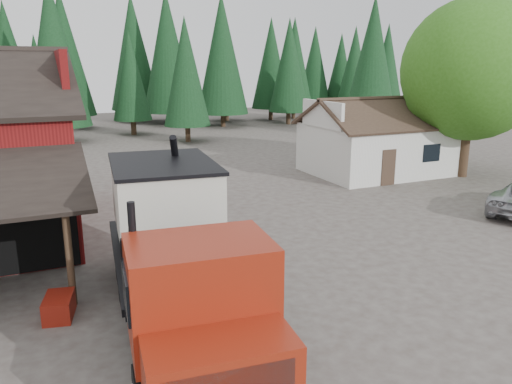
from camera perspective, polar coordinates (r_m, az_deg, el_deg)
name	(u,v)px	position (r m, az deg, el deg)	size (l,w,h in m)	color
ground	(286,298)	(14.66, 3.48, -12.03)	(120.00, 120.00, 0.00)	#4A403A
farmhouse	(377,146)	(31.54, 13.70, 5.15)	(8.60, 6.42, 4.65)	silver
deciduous_tree	(472,75)	(31.65, 23.50, 12.15)	(8.00, 8.00, 10.20)	#382619
conifer_backdrop	(99,129)	(54.35, -17.54, 6.86)	(76.00, 16.00, 16.00)	black
near_pine_b	(186,72)	(43.34, -8.03, 13.45)	(3.96, 3.96, 10.40)	#382619
near_pine_c	(372,60)	(46.97, 13.16, 14.51)	(4.84, 4.84, 12.40)	#382619
near_pine_d	(54,53)	(45.66, -22.12, 14.50)	(5.28, 5.28, 13.40)	#382619
feed_truck	(176,248)	(12.44, -9.10, -6.31)	(3.76, 10.46, 4.62)	black
equip_box	(59,307)	(14.49, -21.59, -12.10)	(0.70, 1.10, 0.60)	maroon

